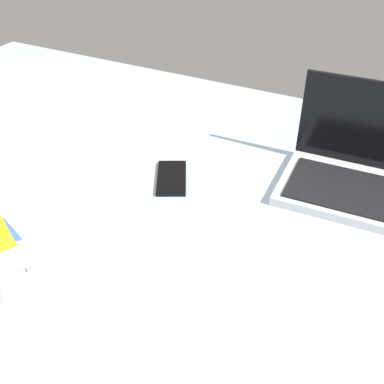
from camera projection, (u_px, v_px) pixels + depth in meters
The scene contains 4 objects.
bed_mattress at pixel (91, 219), 113.65cm from camera, with size 180.00×140.00×18.00cm, color silver.
laptop at pixel (360, 172), 106.09cm from camera, with size 33.89×24.30×23.00cm.
snack_cup at pixel (7, 260), 80.85cm from camera, with size 9.19×9.00×14.20cm.
cell_phone at pixel (172, 178), 111.41cm from camera, with size 6.80×14.00×0.80cm, color black.
Camera 1 is at (61.32, -67.41, 81.46)cm, focal length 43.97 mm.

